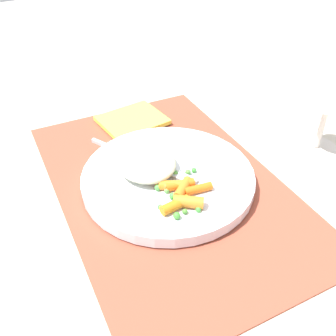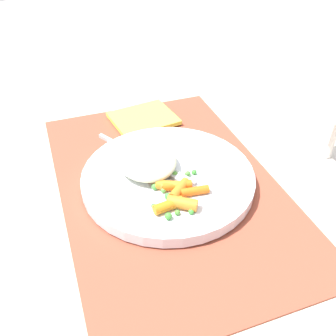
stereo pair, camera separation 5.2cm
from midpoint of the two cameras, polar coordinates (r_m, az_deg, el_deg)
The scene contains 9 objects.
ground_plane at distance 0.60m, azimuth -2.51°, elevation -2.66°, with size 2.40×2.40×0.00m, color beige.
placemat at distance 0.59m, azimuth -2.52°, elevation -2.44°, with size 0.50×0.32×0.01m, color #9E4733.
plate at distance 0.59m, azimuth -2.55°, elevation -1.55°, with size 0.26×0.26×0.02m, color white.
rice_mound at distance 0.58m, azimuth -5.96°, elevation 0.92°, with size 0.11×0.09×0.03m, color beige.
carrot_portion at distance 0.54m, azimuth -1.02°, elevation -3.72°, with size 0.10×0.09×0.02m.
pea_scatter at distance 0.54m, azimuth -1.43°, elevation -3.63°, with size 0.09×0.09×0.01m.
fork at distance 0.59m, azimuth -5.01°, elevation 0.41°, with size 0.18×0.11×0.01m.
wine_glass at distance 0.66m, azimuth 21.26°, elevation 10.78°, with size 0.08×0.08×0.16m.
napkin at distance 0.74m, azimuth -7.40°, elevation 7.03°, with size 0.10×0.12×0.01m, color #EAE54C.
Camera 1 is at (0.40, -0.20, 0.39)m, focal length 40.85 mm.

